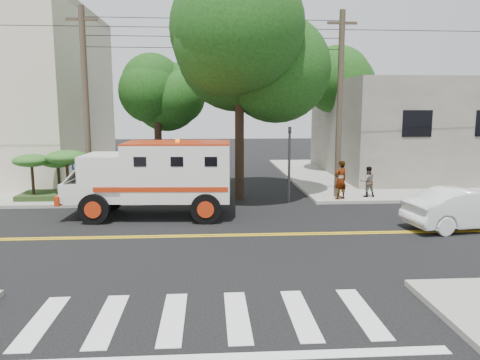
{
  "coord_description": "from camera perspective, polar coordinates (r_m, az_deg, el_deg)",
  "views": [
    {
      "loc": [
        0.02,
        -16.14,
        4.56
      ],
      "look_at": [
        1.26,
        2.5,
        1.6
      ],
      "focal_mm": 35.0,
      "sensor_mm": 36.0,
      "label": 1
    }
  ],
  "objects": [
    {
      "name": "building_right",
      "position": [
        33.69,
        22.73,
        5.91
      ],
      "size": [
        14.0,
        12.0,
        6.0
      ],
      "primitive_type": "cube",
      "color": "#6B655C",
      "rests_on": "sidewalk_ne"
    },
    {
      "name": "tree_left",
      "position": [
        28.08,
        -9.5,
        11.27
      ],
      "size": [
        4.48,
        4.2,
        7.7
      ],
      "color": "black",
      "rests_on": "ground"
    },
    {
      "name": "armored_truck",
      "position": [
        19.55,
        -10.11,
        0.66
      ],
      "size": [
        6.97,
        3.08,
        3.11
      ],
      "rotation": [
        0.0,
        0.0,
        -0.05
      ],
      "color": "silver",
      "rests_on": "ground"
    },
    {
      "name": "pedestrian_a",
      "position": [
        22.79,
        12.16,
        0.01
      ],
      "size": [
        0.8,
        0.69,
        1.85
      ],
      "primitive_type": "imported",
      "rotation": [
        0.0,
        0.0,
        3.58
      ],
      "color": "gray",
      "rests_on": "sidewalk_ne"
    },
    {
      "name": "pedestrian_b",
      "position": [
        23.75,
        15.3,
        -0.18
      ],
      "size": [
        0.73,
        0.58,
        1.5
      ],
      "primitive_type": "imported",
      "rotation": [
        0.0,
        0.0,
        3.15
      ],
      "color": "gray",
      "rests_on": "sidewalk_ne"
    },
    {
      "name": "palm_planter",
      "position": [
        24.13,
        -21.78,
        1.43
      ],
      "size": [
        3.52,
        2.63,
        2.36
      ],
      "color": "#1E3314",
      "rests_on": "sidewalk_nw"
    },
    {
      "name": "tree_right",
      "position": [
        33.14,
        11.88,
        11.47
      ],
      "size": [
        4.8,
        4.5,
        8.2
      ],
      "color": "black",
      "rests_on": "ground"
    },
    {
      "name": "accessibility_sign",
      "position": [
        23.38,
        -19.19,
        0.65
      ],
      "size": [
        0.45,
        0.1,
        2.02
      ],
      "color": "#3F3F42",
      "rests_on": "ground"
    },
    {
      "name": "utility_pole_left",
      "position": [
        22.84,
        -18.25,
        8.41
      ],
      "size": [
        0.28,
        0.28,
        9.0
      ],
      "primitive_type": "cylinder",
      "color": "#382D23",
      "rests_on": "ground"
    },
    {
      "name": "traffic_signal",
      "position": [
        22.19,
        6.03,
        2.92
      ],
      "size": [
        0.15,
        0.18,
        3.6
      ],
      "color": "#3F3F42",
      "rests_on": "ground"
    },
    {
      "name": "utility_pole_right",
      "position": [
        23.21,
        12.03,
        8.66
      ],
      "size": [
        0.28,
        0.28,
        9.0
      ],
      "primitive_type": "cylinder",
      "color": "#382D23",
      "rests_on": "ground"
    },
    {
      "name": "tree_main",
      "position": [
        22.59,
        1.13,
        15.72
      ],
      "size": [
        6.08,
        5.7,
        9.85
      ],
      "color": "black",
      "rests_on": "ground"
    },
    {
      "name": "parked_sedan",
      "position": [
        19.44,
        25.97,
        -3.16
      ],
      "size": [
        4.87,
        2.32,
        1.54
      ],
      "primitive_type": "imported",
      "rotation": [
        0.0,
        0.0,
        1.72
      ],
      "color": "white",
      "rests_on": "ground"
    },
    {
      "name": "ground",
      "position": [
        16.77,
        -3.76,
        -6.79
      ],
      "size": [
        100.0,
        100.0,
        0.0
      ],
      "primitive_type": "plane",
      "color": "black",
      "rests_on": "ground"
    },
    {
      "name": "sidewalk_ne",
      "position": [
        32.87,
        20.45,
        0.59
      ],
      "size": [
        17.0,
        17.0,
        0.15
      ],
      "primitive_type": "cube",
      "color": "gray",
      "rests_on": "ground"
    }
  ]
}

